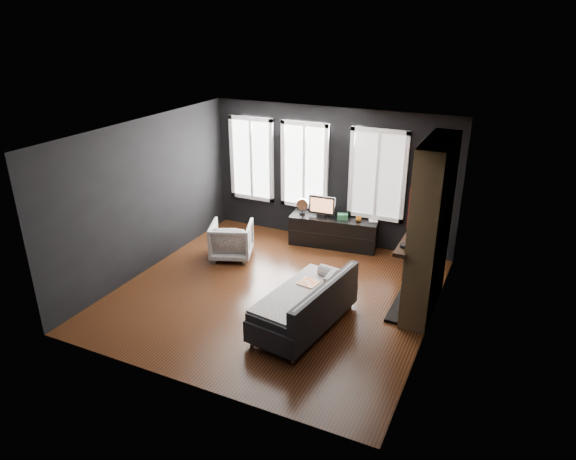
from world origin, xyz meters
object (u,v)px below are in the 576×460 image
at_px(armchair, 231,238).
at_px(mantel_vase, 420,218).
at_px(sofa, 304,302).
at_px(mug, 359,218).
at_px(media_console, 334,231).
at_px(book, 369,215).
at_px(monitor, 322,205).

bearing_deg(armchair, mantel_vase, 161.25).
bearing_deg(sofa, mug, 100.75).
xyz_separation_m(armchair, media_console, (1.56, 1.34, -0.09)).
relative_size(armchair, media_console, 0.44).
distance_m(mug, mantel_vase, 1.94).
relative_size(sofa, media_console, 1.07).
bearing_deg(book, mantel_vase, -48.16).
xyz_separation_m(sofa, mug, (-0.13, 2.92, 0.25)).
height_order(sofa, monitor, monitor).
distance_m(sofa, armchair, 2.68).
bearing_deg(sofa, media_console, 110.27).
height_order(media_console, monitor, monitor).
xyz_separation_m(armchair, mug, (2.05, 1.36, 0.27)).
distance_m(sofa, monitor, 3.01).
bearing_deg(monitor, armchair, -139.07).
bearing_deg(monitor, mug, 2.37).
xyz_separation_m(armchair, monitor, (1.32, 1.28, 0.45)).
xyz_separation_m(sofa, armchair, (-2.18, 1.56, -0.01)).
distance_m(armchair, book, 2.69).
xyz_separation_m(sofa, book, (0.05, 3.04, 0.31)).
bearing_deg(armchair, media_console, -160.68).
xyz_separation_m(mug, book, (0.17, 0.12, 0.06)).
height_order(sofa, mantel_vase, mantel_vase).
bearing_deg(monitor, sofa, -76.50).
height_order(media_console, book, book).
height_order(media_console, mug, mug).
xyz_separation_m(mug, mantel_vase, (1.36, -1.21, 0.67)).
height_order(media_console, mantel_vase, mantel_vase).
bearing_deg(book, media_console, -168.48).
bearing_deg(media_console, mug, -5.16).
bearing_deg(mantel_vase, media_console, 147.25).
bearing_deg(book, armchair, -146.48).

